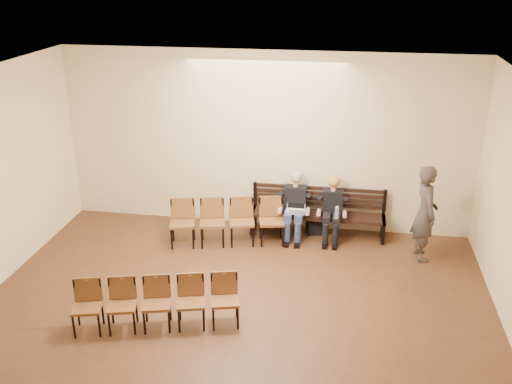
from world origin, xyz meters
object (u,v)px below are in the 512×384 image
bag (317,226)px  chair_row_back (157,304)px  bench (317,224)px  passerby (426,206)px  laptop (295,212)px  water_bottle (336,218)px  chair_row_front (227,223)px  seated_woman (332,212)px  seated_man (295,206)px

bag → chair_row_back: bearing=-120.9°
bench → passerby: 2.15m
laptop → bench: bearing=34.7°
laptop → water_bottle: 0.79m
chair_row_front → chair_row_back: (-0.45, -2.77, -0.05)m
laptop → passerby: size_ratio=0.18×
laptop → chair_row_front: size_ratio=0.17×
laptop → water_bottle: size_ratio=1.41×
chair_row_back → bench: bearing=43.7°
seated_woman → water_bottle: seated_woman is taller
chair_row_back → seated_man: bearing=48.5°
seated_woman → laptop: size_ratio=3.17×
bench → chair_row_front: size_ratio=1.22×
laptop → bag: bearing=43.1°
passerby → chair_row_front: passerby is taller
seated_man → laptop: (0.03, -0.17, -0.05)m
bag → chair_row_front: size_ratio=0.19×
laptop → seated_woman: bearing=13.2°
seated_man → chair_row_front: (-1.22, -0.53, -0.19)m
laptop → chair_row_front: (-1.25, -0.36, -0.14)m
chair_row_back → water_bottle: bearing=35.8°
laptop → bag: (0.41, 0.39, -0.43)m
passerby → chair_row_back: (-4.02, -2.82, -0.62)m
bag → chair_row_front: chair_row_front is taller
bench → laptop: laptop is taller
laptop → water_bottle: bearing=-10.2°
bag → passerby: (1.91, -0.70, 0.86)m
bench → passerby: bearing=-17.4°
bench → chair_row_front: (-1.65, -0.65, 0.21)m
seated_man → water_bottle: 0.86m
bag → seated_man: bearing=-153.2°
chair_row_back → bag: bearing=44.5°
bag → chair_row_back: (-2.11, -3.52, 0.24)m
seated_woman → water_bottle: size_ratio=4.46×
water_bottle → chair_row_back: (-2.48, -3.00, -0.19)m
bench → seated_man: size_ratio=2.07×
seated_woman → chair_row_front: seated_woman is taller
bench → passerby: size_ratio=1.29×
seated_woman → chair_row_back: seated_woman is taller
water_bottle → passerby: size_ratio=0.12×
chair_row_front → water_bottle: bearing=-6.2°
seated_man → chair_row_front: bearing=-156.5°
laptop → bag: size_ratio=0.87×
water_bottle → passerby: passerby is taller
passerby → seated_woman: bearing=62.9°
chair_row_front → laptop: bearing=3.6°
bench → seated_man: bearing=-164.6°
chair_row_front → chair_row_back: 2.81m
bench → water_bottle: size_ratio=10.31×
bench → seated_man: 0.61m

